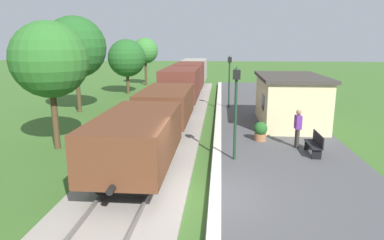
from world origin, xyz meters
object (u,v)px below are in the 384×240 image
object	(u,v)px
lamp_post_far	(229,72)
tree_trackside_far	(75,47)
freight_train	(182,86)
tree_field_distant	(145,51)
potted_planter	(260,131)
station_hut	(290,100)
lamp_post_near	(236,96)
tree_trackside_mid	(50,60)
person_waiting	(298,127)
tree_field_left	(127,58)
bench_near_hut	(315,144)

from	to	relation	value
lamp_post_far	tree_trackside_far	size ratio (longest dim) A/B	0.56
freight_train	tree_field_distant	bearing A→B (deg)	113.55
freight_train	potted_planter	distance (m)	10.81
station_hut	lamp_post_near	xyz separation A→B (m)	(-3.31, -6.33, 1.15)
potted_planter	tree_trackside_mid	world-z (taller)	tree_trackside_mid
freight_train	person_waiting	xyz separation A→B (m)	(6.31, -10.60, -0.40)
potted_planter	tree_trackside_mid	xyz separation A→B (m)	(-9.42, -1.26, 3.34)
lamp_post_far	potted_planter	bearing A→B (deg)	-80.87
potted_planter	lamp_post_far	xyz separation A→B (m)	(-1.33, 8.25, 2.08)
freight_train	tree_field_left	xyz separation A→B (m)	(-5.95, 6.28, 1.78)
freight_train	station_hut	xyz separation A→B (m)	(6.80, -6.07, 0.07)
potted_planter	lamp_post_near	bearing A→B (deg)	-115.62
freight_train	lamp_post_near	size ratio (longest dim) A/B	8.81
bench_near_hut	tree_trackside_far	size ratio (longest dim) A/B	0.23
freight_train	lamp_post_far	xyz separation A→B (m)	(3.49, -1.38, 1.22)
potted_planter	lamp_post_near	world-z (taller)	lamp_post_near
tree_trackside_far	station_hut	bearing A→B (deg)	-14.30
tree_trackside_far	person_waiting	bearing A→B (deg)	-31.10
person_waiting	tree_trackside_far	size ratio (longest dim) A/B	0.26
station_hut	freight_train	bearing A→B (deg)	138.24
station_hut	tree_trackside_far	distance (m)	14.57
freight_train	lamp_post_near	world-z (taller)	lamp_post_near
lamp_post_far	station_hut	bearing A→B (deg)	-54.80
tree_field_distant	tree_trackside_far	bearing A→B (deg)	-95.05
lamp_post_far	tree_field_distant	xyz separation A→B (m)	(-9.17, 14.41, 1.06)
person_waiting	tree_trackside_mid	size ratio (longest dim) A/B	0.30
potted_planter	tree_trackside_far	world-z (taller)	tree_trackside_far
potted_planter	lamp_post_near	size ratio (longest dim) A/B	0.25
tree_trackside_mid	tree_field_distant	size ratio (longest dim) A/B	1.08
person_waiting	lamp_post_far	size ratio (longest dim) A/B	0.46
freight_train	bench_near_hut	world-z (taller)	freight_train
lamp_post_near	tree_field_distant	distance (m)	27.05
potted_planter	tree_trackside_far	xyz separation A→B (m)	(-11.87, 7.10, 3.76)
tree_trackside_mid	tree_trackside_far	world-z (taller)	tree_trackside_far
station_hut	bench_near_hut	bearing A→B (deg)	-89.54
person_waiting	lamp_post_near	bearing A→B (deg)	27.46
tree_trackside_far	tree_field_left	xyz separation A→B (m)	(1.10, 8.81, -1.12)
tree_field_left	potted_planter	bearing A→B (deg)	-55.90
freight_train	tree_trackside_far	xyz separation A→B (m)	(-7.05, -2.54, 2.90)
lamp_post_far	tree_field_distant	distance (m)	17.11
tree_trackside_far	tree_field_distant	size ratio (longest dim) A/B	1.24
tree_trackside_far	freight_train	bearing A→B (deg)	19.80
tree_field_left	tree_field_distant	world-z (taller)	tree_field_distant
freight_train	tree_trackside_mid	distance (m)	12.09
station_hut	potted_planter	distance (m)	4.19
person_waiting	lamp_post_near	xyz separation A→B (m)	(-2.82, -1.80, 1.62)
potted_planter	tree_trackside_mid	bearing A→B (deg)	-172.37
station_hut	tree_field_distant	xyz separation A→B (m)	(-12.48, 19.10, 2.21)
potted_planter	lamp_post_far	size ratio (longest dim) A/B	0.25
tree_trackside_mid	potted_planter	bearing A→B (deg)	7.63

